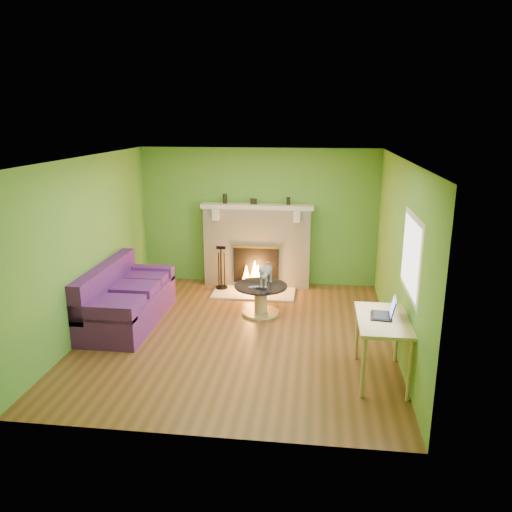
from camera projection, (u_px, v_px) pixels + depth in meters
The scene contains 22 objects.
floor at pixel (239, 334), 7.48m from camera, with size 5.00×5.00×0.00m, color brown.
ceiling at pixel (237, 158), 6.78m from camera, with size 5.00×5.00×0.00m, color white.
wall_back at pixel (258, 217), 9.52m from camera, with size 5.00×5.00×0.00m, color #5A9831.
wall_front at pixel (196, 318), 4.74m from camera, with size 5.00×5.00×0.00m, color #5A9831.
wall_left at pixel (88, 246), 7.39m from camera, with size 5.00×5.00×0.00m, color #5A9831.
wall_right at pixel (399, 256), 6.86m from camera, with size 5.00×5.00×0.00m, color #5A9831.
window_frame at pixel (411, 256), 5.93m from camera, with size 1.20×1.20×0.00m, color silver.
window_pane at pixel (411, 256), 5.93m from camera, with size 1.06×1.06×0.00m, color white.
fireplace at pixel (257, 246), 9.48m from camera, with size 2.10×0.46×1.58m.
hearth at pixel (254, 293), 9.19m from camera, with size 1.50×0.75×0.03m, color beige.
mantel at pixel (257, 206), 9.25m from camera, with size 2.10×0.28×0.08m, color beige.
sofa at pixel (124, 300), 7.85m from camera, with size 0.94×2.07×0.93m.
coffee_table at pixel (261, 297), 8.20m from camera, with size 0.87×0.87×0.49m.
desk at pixel (383, 326), 6.04m from camera, with size 0.63×1.08×0.80m.
cat at pixel (266, 273), 8.13m from camera, with size 0.22×0.61×0.38m, color slate, non-canonical shape.
remote_silver at pixel (254, 287), 8.04m from camera, with size 0.17×0.04×0.02m, color gray.
remote_black at pixel (261, 288), 7.97m from camera, with size 0.16×0.04×0.02m, color black.
laptop at pixel (382, 307), 6.03m from camera, with size 0.29×0.33×0.25m, color black, non-canonical shape.
fire_tools at pixel (221, 267), 9.30m from camera, with size 0.22×0.22×0.82m, color black, non-canonical shape.
mantel_vase_left at pixel (225, 199), 9.32m from camera, with size 0.08×0.08×0.18m, color black.
mantel_vase_right at pixel (288, 201), 9.19m from camera, with size 0.07×0.07×0.14m, color black.
mantel_box at pixel (254, 201), 9.27m from camera, with size 0.12×0.08×0.10m, color black.
Camera 1 is at (1.11, -6.80, 3.14)m, focal length 35.00 mm.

